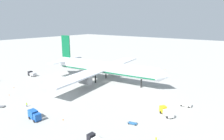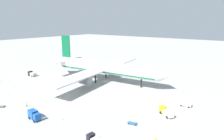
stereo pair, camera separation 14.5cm
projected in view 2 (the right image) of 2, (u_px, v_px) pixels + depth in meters
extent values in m
plane|color=#9E9E99|center=(106.00, 81.00, 109.38)|extent=(600.00, 600.00, 0.00)
cylinder|color=silver|center=(105.00, 68.00, 107.57)|extent=(59.98, 13.46, 6.54)
cone|color=silver|center=(165.00, 76.00, 91.55)|extent=(5.94, 6.98, 6.41)
cone|color=silver|center=(60.00, 62.00, 123.91)|extent=(7.22, 6.93, 6.21)
cube|color=#0C5933|center=(66.00, 46.00, 119.00)|extent=(6.02, 1.20, 12.96)
cube|color=silver|center=(73.00, 58.00, 126.87)|extent=(5.71, 11.91, 0.36)
cube|color=silver|center=(58.00, 62.00, 115.62)|extent=(5.71, 11.91, 0.36)
cube|color=silver|center=(119.00, 62.00, 126.28)|extent=(12.92, 34.92, 0.70)
cylinder|color=slate|center=(116.00, 67.00, 122.00)|extent=(5.68, 4.07, 3.47)
cube|color=silver|center=(76.00, 77.00, 92.27)|extent=(12.92, 34.92, 0.70)
cylinder|color=slate|center=(85.00, 80.00, 96.63)|extent=(6.25, 4.81, 4.16)
cylinder|color=black|center=(141.00, 83.00, 98.55)|extent=(0.70, 0.70, 4.38)
cylinder|color=black|center=(106.00, 75.00, 114.74)|extent=(0.70, 0.70, 4.38)
cylinder|color=black|center=(95.00, 79.00, 105.92)|extent=(0.70, 0.70, 4.38)
cube|color=#0C5933|center=(105.00, 71.00, 107.99)|extent=(57.58, 12.85, 0.50)
cube|color=#194CA5|center=(37.00, 117.00, 64.99)|extent=(1.78, 2.29, 2.28)
cube|color=#194CA5|center=(33.00, 114.00, 66.83)|extent=(3.45, 2.45, 2.62)
cube|color=black|center=(38.00, 116.00, 64.49)|extent=(0.25, 1.80, 1.00)
cylinder|color=black|center=(40.00, 119.00, 66.13)|extent=(0.92, 0.39, 0.90)
cylinder|color=black|center=(34.00, 121.00, 64.60)|extent=(0.92, 0.39, 0.90)
cylinder|color=black|center=(35.00, 116.00, 68.36)|extent=(0.92, 0.39, 0.90)
cylinder|color=black|center=(29.00, 118.00, 66.82)|extent=(0.92, 0.39, 0.90)
cube|color=yellow|center=(163.00, 109.00, 71.08)|extent=(2.64, 2.70, 2.18)
cube|color=silver|center=(168.00, 113.00, 68.12)|extent=(4.28, 3.75, 1.73)
cube|color=black|center=(162.00, 107.00, 71.53)|extent=(0.99, 1.48, 0.96)
cylinder|color=black|center=(161.00, 112.00, 70.83)|extent=(0.92, 0.74, 0.90)
cylinder|color=black|center=(165.00, 112.00, 71.51)|extent=(0.92, 0.74, 0.90)
cylinder|color=black|center=(167.00, 117.00, 67.27)|extent=(0.92, 0.74, 0.90)
cylinder|color=black|center=(172.00, 116.00, 67.94)|extent=(0.92, 0.74, 0.90)
cube|color=black|center=(30.00, 73.00, 120.73)|extent=(1.72, 2.48, 2.20)
cube|color=#B2B2B7|center=(33.00, 74.00, 118.98)|extent=(3.51, 2.51, 1.67)
cube|color=black|center=(30.00, 72.00, 120.96)|extent=(0.11, 2.06, 0.97)
cylinder|color=black|center=(29.00, 75.00, 119.96)|extent=(0.90, 0.32, 0.90)
cylinder|color=black|center=(33.00, 74.00, 121.83)|extent=(0.90, 0.32, 0.90)
cylinder|color=black|center=(32.00, 76.00, 117.81)|extent=(0.90, 0.32, 0.90)
cylinder|color=black|center=(36.00, 75.00, 119.68)|extent=(0.90, 0.32, 0.90)
cube|color=black|center=(91.00, 138.00, 53.56)|extent=(1.59, 2.23, 2.20)
cube|color=black|center=(90.00, 135.00, 53.75)|extent=(0.27, 1.76, 0.97)
cylinder|color=black|center=(94.00, 140.00, 54.47)|extent=(0.93, 0.40, 0.90)
cube|color=white|center=(186.00, 104.00, 76.87)|extent=(4.38, 2.20, 1.10)
cube|color=white|center=(186.00, 102.00, 76.57)|extent=(2.85, 1.89, 0.55)
cylinder|color=black|center=(181.00, 106.00, 76.97)|extent=(0.66, 0.27, 0.64)
cylinder|color=black|center=(182.00, 104.00, 78.49)|extent=(0.66, 0.27, 0.64)
cylinder|color=black|center=(189.00, 107.00, 75.51)|extent=(0.66, 0.27, 0.64)
cylinder|color=black|center=(190.00, 105.00, 77.03)|extent=(0.66, 0.27, 0.64)
cube|color=#26598C|center=(132.00, 123.00, 63.65)|extent=(3.13, 2.08, 0.15)
cylinder|color=#333338|center=(127.00, 122.00, 64.30)|extent=(0.60, 0.23, 0.08)
cylinder|color=black|center=(128.00, 124.00, 63.45)|extent=(0.42, 0.22, 0.40)
cylinder|color=black|center=(130.00, 122.00, 64.71)|extent=(0.42, 0.22, 0.40)
cylinder|color=black|center=(135.00, 125.00, 62.64)|extent=(0.42, 0.22, 0.40)
cylinder|color=black|center=(136.00, 123.00, 63.90)|extent=(0.42, 0.22, 0.40)
cube|color=#595B60|center=(1.00, 106.00, 76.29)|extent=(2.77, 2.76, 0.15)
cylinder|color=black|center=(3.00, 107.00, 75.74)|extent=(0.37, 0.37, 0.40)
cylinder|color=black|center=(5.00, 106.00, 77.09)|extent=(0.37, 0.37, 0.40)
cylinder|color=#B2F219|center=(156.00, 139.00, 53.74)|extent=(0.56, 0.56, 0.64)
sphere|color=tan|center=(156.00, 137.00, 53.63)|extent=(0.23, 0.23, 0.23)
cylinder|color=navy|center=(27.00, 106.00, 76.66)|extent=(0.41, 0.41, 0.81)
cylinder|color=#B2F219|center=(27.00, 104.00, 76.50)|extent=(0.52, 0.52, 0.61)
sphere|color=#8C6647|center=(26.00, 103.00, 76.40)|extent=(0.22, 0.22, 0.22)
cone|color=orange|center=(82.00, 64.00, 153.46)|extent=(0.36, 0.36, 0.55)
cone|color=orange|center=(165.00, 70.00, 134.36)|extent=(0.36, 0.36, 0.55)
cone|color=orange|center=(9.00, 95.00, 88.47)|extent=(0.36, 0.36, 0.55)
cone|color=orange|center=(63.00, 119.00, 66.20)|extent=(0.36, 0.36, 0.55)
cone|color=orange|center=(14.00, 87.00, 98.15)|extent=(0.36, 0.36, 0.55)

